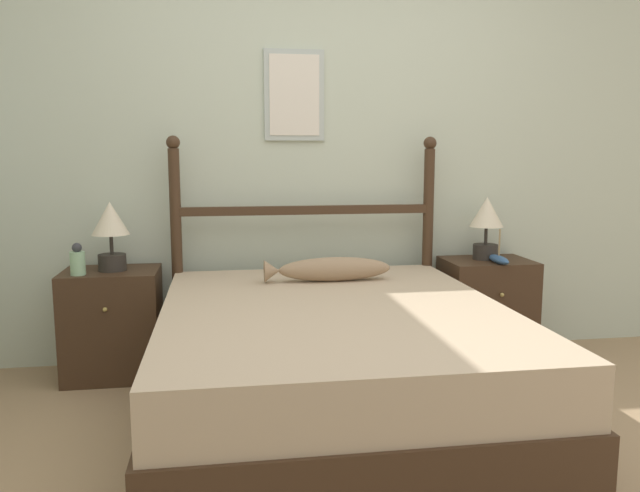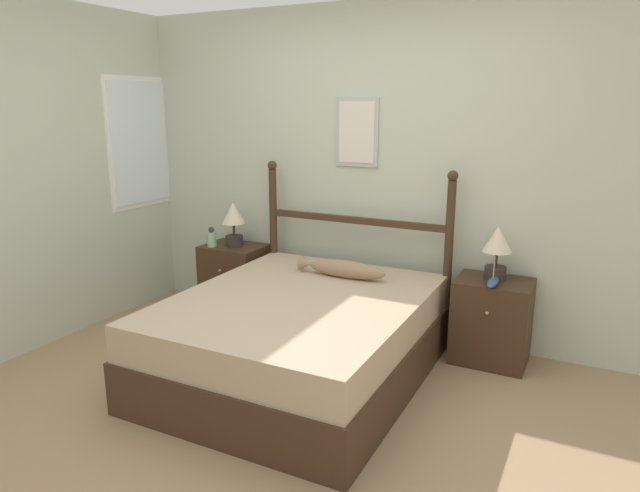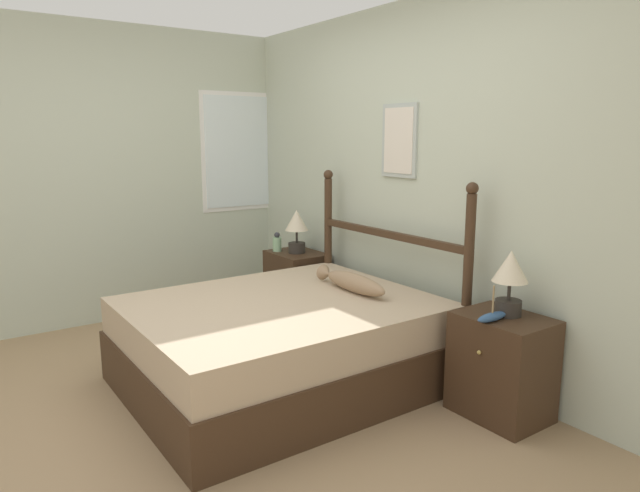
{
  "view_description": "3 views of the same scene",
  "coord_description": "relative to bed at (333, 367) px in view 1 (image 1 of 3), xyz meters",
  "views": [
    {
      "loc": [
        -0.59,
        -2.05,
        1.24
      ],
      "look_at": [
        -0.11,
        0.97,
        0.79
      ],
      "focal_mm": 35.0,
      "sensor_mm": 36.0,
      "label": 1
    },
    {
      "loc": [
        1.62,
        -2.46,
        1.81
      ],
      "look_at": [
        -0.18,
        1.11,
        0.8
      ],
      "focal_mm": 32.0,
      "sensor_mm": 36.0,
      "label": 2
    },
    {
      "loc": [
        2.94,
        -1.18,
        1.62
      ],
      "look_at": [
        -0.1,
        0.95,
        0.9
      ],
      "focal_mm": 32.0,
      "sensor_mm": 36.0,
      "label": 3
    }
  ],
  "objects": [
    {
      "name": "table_lamp_left",
      "position": [
        -1.09,
        0.83,
        0.56
      ],
      "size": [
        0.2,
        0.2,
        0.38
      ],
      "color": "#2D2823",
      "rests_on": "nightstand_left"
    },
    {
      "name": "fish_pillow",
      "position": [
        0.07,
        0.53,
        0.35
      ],
      "size": [
        0.68,
        0.13,
        0.13
      ],
      "color": "#997A5B",
      "rests_on": "bed"
    },
    {
      "name": "nightstand_right",
      "position": [
        1.1,
        0.83,
        0.02
      ],
      "size": [
        0.52,
        0.42,
        0.61
      ],
      "color": "#3D2819",
      "rests_on": "ground_plane"
    },
    {
      "name": "bottle",
      "position": [
        -1.25,
        0.72,
        0.4
      ],
      "size": [
        0.08,
        0.08,
        0.17
      ],
      "color": "#99C699",
      "rests_on": "nightstand_left"
    },
    {
      "name": "nightstand_left",
      "position": [
        -1.1,
        0.83,
        0.02
      ],
      "size": [
        0.52,
        0.42,
        0.61
      ],
      "color": "#3D2819",
      "rests_on": "ground_plane"
    },
    {
      "name": "wall_back",
      "position": [
        0.1,
        1.09,
        1.0
      ],
      "size": [
        6.4,
        0.08,
        2.55
      ],
      "color": "beige",
      "rests_on": "ground_plane"
    },
    {
      "name": "bed",
      "position": [
        0.0,
        0.0,
        0.0
      ],
      "size": [
        1.56,
        1.9,
        0.57
      ],
      "color": "#3D2819",
      "rests_on": "ground_plane"
    },
    {
      "name": "headboard",
      "position": [
        0.0,
        0.92,
        0.46
      ],
      "size": [
        1.57,
        0.08,
        1.34
      ],
      "color": "#3D2819",
      "rests_on": "ground_plane"
    },
    {
      "name": "table_lamp_right",
      "position": [
        1.1,
        0.86,
        0.56
      ],
      "size": [
        0.2,
        0.2,
        0.38
      ],
      "color": "#2D2823",
      "rests_on": "nightstand_right"
    },
    {
      "name": "model_boat",
      "position": [
        1.11,
        0.71,
        0.35
      ],
      "size": [
        0.07,
        0.23,
        0.2
      ],
      "color": "#335684",
      "rests_on": "nightstand_right"
    }
  ]
}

